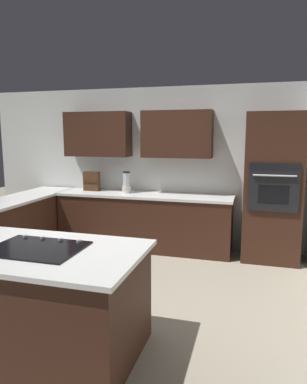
{
  "coord_description": "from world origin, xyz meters",
  "views": [
    {
      "loc": [
        -1.56,
        3.56,
        1.83
      ],
      "look_at": [
        -0.29,
        -0.93,
        1.07
      ],
      "focal_mm": 32.73,
      "sensor_mm": 36.0,
      "label": 1
    }
  ],
  "objects_px": {
    "wall_oven": "(272,188)",
    "blender": "(126,184)",
    "spice_rack": "(92,181)",
    "cooktop": "(37,248)"
  },
  "relations": [
    {
      "from": "blender",
      "to": "spice_rack",
      "type": "distance_m",
      "value": 0.65
    },
    {
      "from": "wall_oven",
      "to": "blender",
      "type": "xyz_separation_m",
      "value": [
        2.25,
        -0.02,
        -0.02
      ]
    },
    {
      "from": "cooktop",
      "to": "spice_rack",
      "type": "relative_size",
      "value": 2.36
    },
    {
      "from": "cooktop",
      "to": "spice_rack",
      "type": "height_order",
      "value": "spice_rack"
    },
    {
      "from": "blender",
      "to": "spice_rack",
      "type": "bearing_deg",
      "value": -5.68
    },
    {
      "from": "wall_oven",
      "to": "blender",
      "type": "bearing_deg",
      "value": -0.49
    },
    {
      "from": "blender",
      "to": "spice_rack",
      "type": "xyz_separation_m",
      "value": [
        0.65,
        -0.06,
        0.01
      ]
    },
    {
      "from": "wall_oven",
      "to": "spice_rack",
      "type": "height_order",
      "value": "wall_oven"
    },
    {
      "from": "wall_oven",
      "to": "spice_rack",
      "type": "xyz_separation_m",
      "value": [
        2.9,
        -0.08,
        -0.01
      ]
    },
    {
      "from": "cooktop",
      "to": "blender",
      "type": "distance_m",
      "value": 2.89
    }
  ]
}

